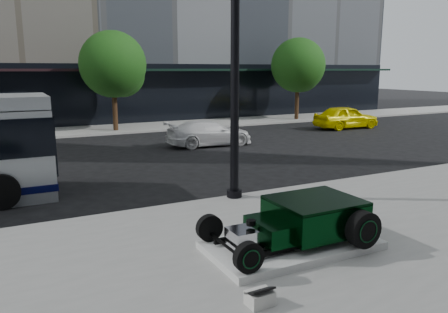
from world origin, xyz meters
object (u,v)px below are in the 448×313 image
white_sedan (209,133)px  yellow_taxi (346,117)px  hot_rod (306,218)px  lamppost (235,67)px

white_sedan → yellow_taxi: yellow_taxi is taller
hot_rod → lamppost: lamppost is taller
hot_rod → yellow_taxi: size_ratio=0.77×
hot_rod → white_sedan: white_sedan is taller
lamppost → white_sedan: (3.22, 8.56, -3.09)m
lamppost → yellow_taxi: bearing=37.5°
white_sedan → yellow_taxi: size_ratio=1.01×
hot_rod → yellow_taxi: 19.70m
lamppost → yellow_taxi: size_ratio=1.86×
hot_rod → lamppost: size_ratio=0.42×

